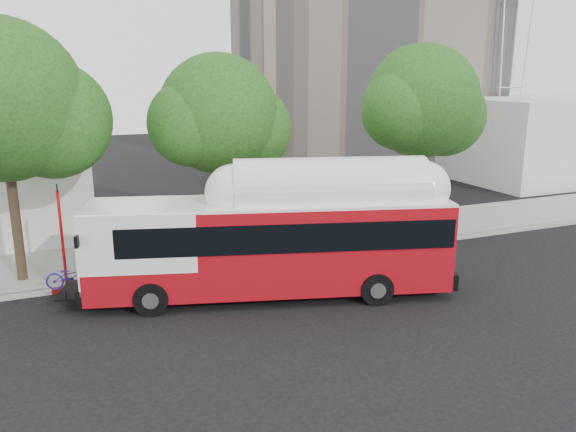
% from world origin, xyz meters
% --- Properties ---
extents(ground, '(120.00, 120.00, 0.00)m').
position_xyz_m(ground, '(0.00, 0.00, 0.00)').
color(ground, black).
rests_on(ground, ground).
extents(sidewalk, '(60.00, 5.00, 0.15)m').
position_xyz_m(sidewalk, '(0.00, 6.50, 0.07)').
color(sidewalk, gray).
rests_on(sidewalk, ground).
extents(curb_strip, '(60.00, 0.30, 0.15)m').
position_xyz_m(curb_strip, '(0.00, 3.90, 0.07)').
color(curb_strip, gray).
rests_on(curb_strip, ground).
extents(red_curb_segment, '(10.00, 0.32, 0.16)m').
position_xyz_m(red_curb_segment, '(-3.00, 3.90, 0.08)').
color(red_curb_segment, maroon).
rests_on(red_curb_segment, ground).
extents(street_tree_left, '(6.67, 5.80, 9.74)m').
position_xyz_m(street_tree_left, '(-8.53, 5.56, 6.60)').
color(street_tree_left, '#2D2116').
rests_on(street_tree_left, ground).
extents(street_tree_mid, '(5.75, 5.00, 8.62)m').
position_xyz_m(street_tree_mid, '(-0.59, 6.06, 5.91)').
color(street_tree_mid, '#2D2116').
rests_on(street_tree_mid, ground).
extents(street_tree_right, '(6.21, 5.40, 9.18)m').
position_xyz_m(street_tree_right, '(9.44, 5.86, 6.26)').
color(street_tree_right, '#2D2116').
rests_on(street_tree_right, ground).
extents(horizon_block, '(20.00, 12.00, 6.00)m').
position_xyz_m(horizon_block, '(30.00, 16.00, 3.00)').
color(horizon_block, silver).
rests_on(horizon_block, ground).
extents(transit_bus, '(13.59, 5.99, 3.98)m').
position_xyz_m(transit_bus, '(-0.61, 0.68, 1.86)').
color(transit_bus, '#A40B15').
rests_on(transit_bus, ground).
extents(signal_pole, '(0.11, 0.37, 3.92)m').
position_xyz_m(signal_pole, '(-7.47, 4.13, 2.01)').
color(signal_pole, red).
rests_on(signal_pole, ground).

